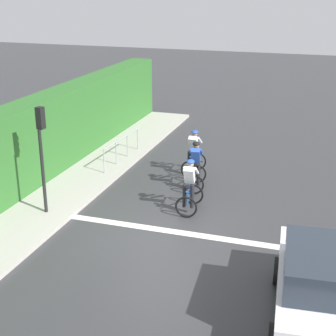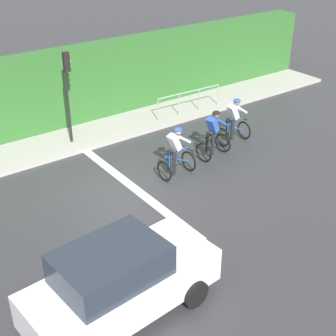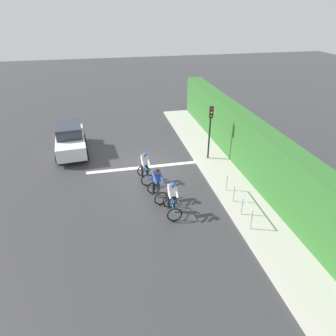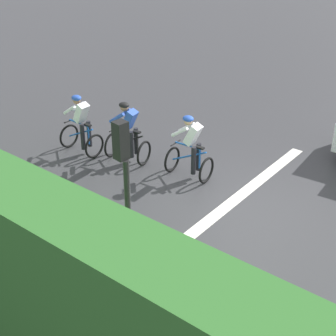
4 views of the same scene
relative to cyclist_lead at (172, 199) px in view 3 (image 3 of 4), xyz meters
The scene contains 11 objects.
ground_plane 5.01m from the cyclist_lead, 85.98° to the right, with size 80.00×80.00×0.00m, color #333335.
sidewalk_kerb 4.92m from the cyclist_lead, 142.86° to the right, with size 2.80×22.17×0.12m, color #ADA89E.
stone_wall_low 5.62m from the cyclist_lead, 148.43° to the right, with size 0.44×22.17×0.67m, color tan.
hedge_wall 5.90m from the cyclist_lead, 149.96° to the right, with size 1.10×22.17×2.91m, color #2D6628.
road_marking_stop_line 4.69m from the cyclist_lead, 85.70° to the right, with size 7.00×0.30×0.01m, color silver.
cyclist_lead is the anchor object (origin of this frame).
cyclist_second 1.40m from the cyclist_lead, 72.04° to the right, with size 0.85×1.18×1.66m.
cyclist_mid 3.22m from the cyclist_lead, 76.81° to the right, with size 0.75×1.12×1.66m.
car_white 8.97m from the cyclist_lead, 57.99° to the right, with size 2.14×4.23×1.76m.
traffic_light_near_crossing 5.92m from the cyclist_lead, 125.03° to the right, with size 0.22×0.31×3.34m.
pedestrian_railing_kerbside 2.99m from the cyclist_lead, behind, with size 0.18×3.04×1.03m.
Camera 3 is at (2.17, 15.75, 8.37)m, focal length 32.67 mm.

